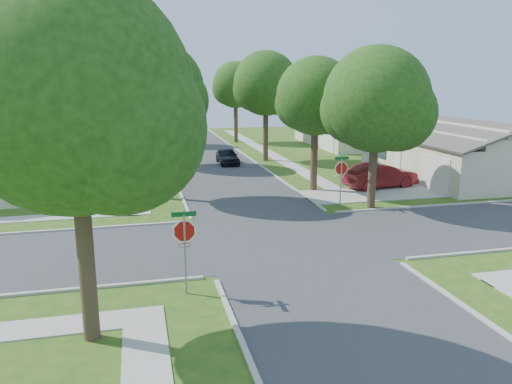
{
  "coord_description": "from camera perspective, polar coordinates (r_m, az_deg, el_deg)",
  "views": [
    {
      "loc": [
        -6.05,
        -20.12,
        6.96
      ],
      "look_at": [
        -0.58,
        2.58,
        1.6
      ],
      "focal_mm": 35.0,
      "sensor_mm": 36.0,
      "label": 1
    }
  ],
  "objects": [
    {
      "name": "ground",
      "position": [
        22.13,
        3.04,
        -5.42
      ],
      "size": [
        100.0,
        100.0,
        0.0
      ],
      "primitive_type": "plane",
      "color": "#274D15",
      "rests_on": "ground"
    },
    {
      "name": "road_ns",
      "position": [
        22.13,
        3.04,
        -5.4
      ],
      "size": [
        7.0,
        100.0,
        0.02
      ],
      "primitive_type": "cube",
      "color": "#333335",
      "rests_on": "ground"
    },
    {
      "name": "sidewalk_ne",
      "position": [
        48.19,
        1.21,
        4.65
      ],
      "size": [
        1.2,
        40.0,
        0.04
      ],
      "primitive_type": "cube",
      "color": "#9E9B91",
      "rests_on": "ground"
    },
    {
      "name": "sidewalk_nw",
      "position": [
        46.64,
        -13.48,
        4.01
      ],
      "size": [
        1.2,
        40.0,
        0.04
      ],
      "primitive_type": "cube",
      "color": "#9E9B91",
      "rests_on": "ground"
    },
    {
      "name": "driveway",
      "position": [
        31.36,
        13.25,
        -0.2
      ],
      "size": [
        8.8,
        3.6,
        0.05
      ],
      "primitive_type": "cube",
      "color": "#9E9B91",
      "rests_on": "ground"
    },
    {
      "name": "stop_sign_sw",
      "position": [
        16.24,
        -8.17,
        -4.87
      ],
      "size": [
        1.05,
        0.8,
        2.98
      ],
      "color": "gray",
      "rests_on": "ground"
    },
    {
      "name": "stop_sign_ne",
      "position": [
        27.49,
        9.72,
        2.41
      ],
      "size": [
        1.05,
        0.8,
        2.98
      ],
      "color": "gray",
      "rests_on": "ground"
    },
    {
      "name": "tree_e_near",
      "position": [
        31.09,
        6.91,
        10.41
      ],
      "size": [
        4.97,
        4.8,
        8.28
      ],
      "color": "#38281C",
      "rests_on": "ground"
    },
    {
      "name": "tree_e_mid",
      "position": [
        42.53,
        1.21,
        11.97
      ],
      "size": [
        5.59,
        5.4,
        9.21
      ],
      "color": "#38281C",
      "rests_on": "ground"
    },
    {
      "name": "tree_e_far",
      "position": [
        55.2,
        -2.3,
        11.9
      ],
      "size": [
        5.17,
        5.0,
        8.72
      ],
      "color": "#38281C",
      "rests_on": "ground"
    },
    {
      "name": "tree_w_near",
      "position": [
        29.17,
        -10.98,
        11.04
      ],
      "size": [
        5.38,
        5.2,
        8.97
      ],
      "color": "#38281C",
      "rests_on": "ground"
    },
    {
      "name": "tree_w_mid",
      "position": [
        41.15,
        -11.84,
        12.01
      ],
      "size": [
        5.8,
        5.6,
        9.56
      ],
      "color": "#38281C",
      "rests_on": "ground"
    },
    {
      "name": "tree_w_far",
      "position": [
        54.16,
        -12.29,
        11.1
      ],
      "size": [
        4.76,
        4.6,
        8.04
      ],
      "color": "#38281C",
      "rests_on": "ground"
    },
    {
      "name": "tree_sw_corner",
      "position": [
        13.22,
        -19.81,
        9.16
      ],
      "size": [
        6.21,
        6.0,
        9.55
      ],
      "color": "#38281C",
      "rests_on": "ground"
    },
    {
      "name": "tree_ne_corner",
      "position": [
        27.34,
        13.67,
        9.7
      ],
      "size": [
        5.8,
        5.6,
        8.66
      ],
      "color": "#38281C",
      "rests_on": "ground"
    },
    {
      "name": "house_ne_near",
      "position": [
        38.52,
        21.6,
        3.9
      ],
      "size": [
        8.42,
        13.6,
        4.23
      ],
      "color": "beige",
      "rests_on": "ground"
    },
    {
      "name": "house_ne_far",
      "position": [
        54.11,
        10.65,
        6.93
      ],
      "size": [
        8.42,
        13.6,
        4.23
      ],
      "color": "beige",
      "rests_on": "ground"
    },
    {
      "name": "house_nw_far",
      "position": [
        53.34,
        -24.34,
        5.93
      ],
      "size": [
        8.42,
        13.6,
        4.23
      ],
      "color": "beige",
      "rests_on": "ground"
    },
    {
      "name": "car_driveway",
      "position": [
        33.16,
        14.03,
        1.84
      ],
      "size": [
        5.09,
        2.43,
        1.61
      ],
      "primitive_type": "imported",
      "rotation": [
        0.0,
        0.0,
        1.72
      ],
      "color": "#5F1314",
      "rests_on": "ground"
    },
    {
      "name": "car_curb_east",
      "position": [
        41.31,
        -3.28,
        4.13
      ],
      "size": [
        1.59,
        3.87,
        1.31
      ],
      "primitive_type": "imported",
      "rotation": [
        0.0,
        0.0,
        0.01
      ],
      "color": "black",
      "rests_on": "ground"
    },
    {
      "name": "car_curb_west",
      "position": [
        54.92,
        -10.54,
        6.2
      ],
      "size": [
        2.1,
        5.09,
        1.47
      ],
      "primitive_type": "imported",
      "rotation": [
        0.0,
        0.0,
        3.15
      ],
      "color": "black",
      "rests_on": "ground"
    }
  ]
}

